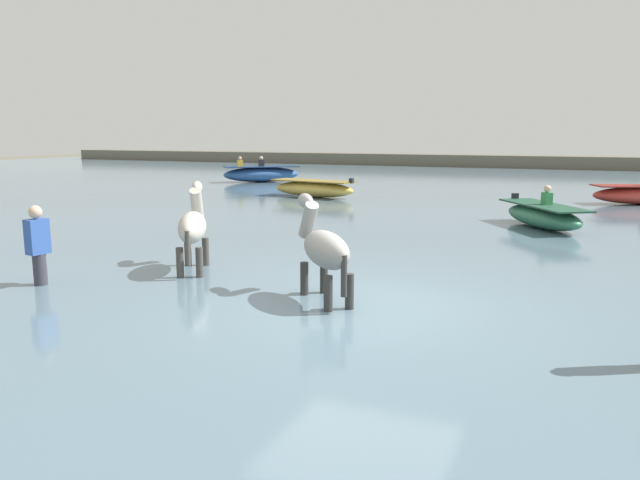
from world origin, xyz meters
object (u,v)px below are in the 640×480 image
(horse_trailing_pinto, at_px, (193,229))
(boat_mid_outer, at_px, (543,216))
(boat_near_starboard, at_px, (261,174))
(horse_lead_grey, at_px, (324,252))
(person_onlooker_left, at_px, (39,255))
(boat_near_port, at_px, (314,189))

(horse_trailing_pinto, distance_m, boat_mid_outer, 9.09)
(horse_trailing_pinto, xyz_separation_m, boat_near_starboard, (-8.29, 17.32, -0.32))
(horse_trailing_pinto, distance_m, boat_near_starboard, 19.20)
(horse_trailing_pinto, relative_size, boat_mid_outer, 0.61)
(horse_lead_grey, distance_m, boat_mid_outer, 8.66)
(boat_near_starboard, bearing_deg, person_onlooker_left, -70.67)
(boat_near_starboard, relative_size, person_onlooker_left, 2.25)
(boat_mid_outer, xyz_separation_m, person_onlooker_left, (-6.76, -9.25, 0.18))
(horse_lead_grey, bearing_deg, horse_trailing_pinto, 162.97)
(horse_lead_grey, height_order, boat_near_starboard, horse_lead_grey)
(horse_lead_grey, xyz_separation_m, boat_near_starboard, (-11.08, 18.17, -0.31))
(horse_lead_grey, bearing_deg, boat_near_port, 114.72)
(horse_trailing_pinto, distance_m, person_onlooker_left, 2.41)
(boat_near_starboard, bearing_deg, boat_near_port, -46.13)
(horse_lead_grey, distance_m, person_onlooker_left, 4.48)
(horse_lead_grey, distance_m, boat_near_port, 14.04)
(horse_lead_grey, relative_size, boat_mid_outer, 0.60)
(person_onlooker_left, bearing_deg, boat_near_starboard, 109.33)
(boat_near_port, relative_size, person_onlooker_left, 2.15)
(boat_mid_outer, height_order, boat_near_starboard, boat_near_starboard)
(boat_mid_outer, bearing_deg, horse_lead_grey, -106.02)
(boat_near_port, bearing_deg, person_onlooker_left, -83.78)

